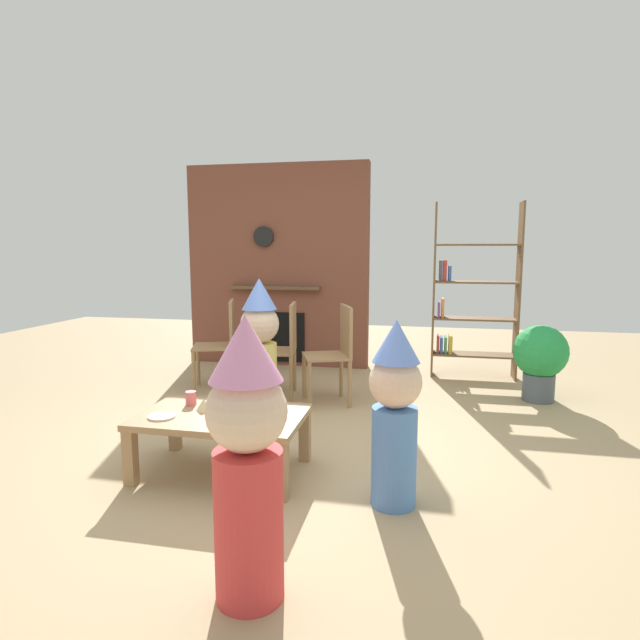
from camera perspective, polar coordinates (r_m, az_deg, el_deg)
ground_plane at (r=3.78m, az=-3.56°, el=-14.00°), size 12.00×12.00×0.00m
brick_fireplace_feature at (r=6.23m, az=-4.73°, el=5.92°), size 2.20×0.28×2.40m
bookshelf at (r=5.82m, az=16.23°, el=2.32°), size 0.90×0.28×1.90m
coffee_table at (r=3.34m, az=-10.89°, el=-11.17°), size 1.03×0.65×0.38m
paper_cup_near_left at (r=3.21m, az=-5.92°, el=-9.79°), size 0.07×0.07×0.10m
paper_cup_near_right at (r=3.39m, az=-8.25°, el=-8.97°), size 0.06×0.06×0.09m
paper_cup_center at (r=3.54m, az=-14.18°, el=-8.43°), size 0.07×0.07×0.09m
paper_plate_front at (r=3.04m, az=-6.81°, el=-11.73°), size 0.17×0.17×0.01m
paper_plate_rear at (r=3.35m, az=-17.19°, el=-10.21°), size 0.17×0.17×0.01m
birthday_cake_slice at (r=3.40m, az=-12.82°, el=-9.17°), size 0.10×0.10×0.08m
table_fork at (r=3.41m, az=-5.05°, el=-9.57°), size 0.14×0.09×0.01m
child_with_cone_hat at (r=2.10m, az=-8.07°, el=-14.43°), size 0.32×0.32×1.16m
child_in_pink at (r=2.85m, az=8.33°, el=-9.76°), size 0.29×0.29×1.04m
child_by_the_chairs at (r=4.33m, az=-6.69°, el=-2.66°), size 0.32×0.32×1.17m
dining_chair_left at (r=5.21m, az=-10.77°, el=-2.12°), size 0.51×0.51×0.90m
dining_chair_middle at (r=4.89m, az=-4.09°, el=-2.67°), size 0.46×0.46×0.90m
dining_chair_right at (r=4.67m, az=1.81°, el=-3.15°), size 0.52×0.52×0.90m
potted_plant_tall at (r=5.16m, az=23.31°, el=-3.80°), size 0.49×0.49×0.71m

